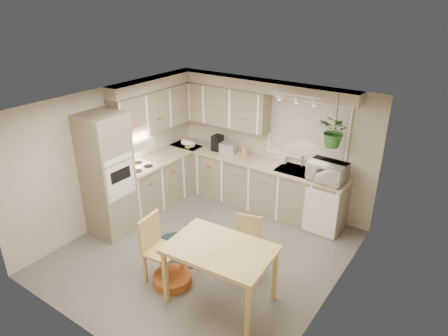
{
  "coord_description": "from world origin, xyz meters",
  "views": [
    {
      "loc": [
        3.25,
        -4.15,
        3.84
      ],
      "look_at": [
        0.01,
        0.55,
        1.28
      ],
      "focal_mm": 32.0,
      "sensor_mm": 36.0,
      "label": 1
    }
  ],
  "objects": [
    {
      "name": "range_hood",
      "position": [
        -1.7,
        0.3,
        1.4
      ],
      "size": [
        0.4,
        0.6,
        0.14
      ],
      "primitive_type": "cube",
      "color": "silver",
      "rests_on": "upper_cab_left"
    },
    {
      "name": "sink",
      "position": [
        0.7,
        1.8,
        0.9
      ],
      "size": [
        0.7,
        0.48,
        0.1
      ],
      "primitive_type": "cube",
      "color": "#B3B6BC",
      "rests_on": "counter_back"
    },
    {
      "name": "dishwasher_front",
      "position": [
        1.3,
        1.49,
        0.42
      ],
      "size": [
        0.58,
        0.02,
        0.83
      ],
      "primitive_type": "cube",
      "color": "silver",
      "rests_on": "base_cab_back"
    },
    {
      "name": "base_cab_back",
      "position": [
        -0.2,
        1.8,
        0.45
      ],
      "size": [
        3.6,
        0.6,
        0.9
      ],
      "primitive_type": "cube",
      "color": "gray",
      "rests_on": "floor"
    },
    {
      "name": "knife_block",
      "position": [
        -0.4,
        1.85,
        1.04
      ],
      "size": [
        0.11,
        0.11,
        0.2
      ],
      "primitive_type": "cube",
      "rotation": [
        0.0,
        0.0,
        -0.22
      ],
      "color": "#D7B86B",
      "rests_on": "counter_back"
    },
    {
      "name": "soffit_back",
      "position": [
        -0.2,
        1.95,
        2.3
      ],
      "size": [
        3.6,
        0.3,
        0.2
      ],
      "primitive_type": "cube",
      "color": "#BAAF9A",
      "rests_on": "wall_back"
    },
    {
      "name": "toaster",
      "position": [
        -0.78,
        1.82,
        1.03
      ],
      "size": [
        0.33,
        0.23,
        0.19
      ],
      "primitive_type": "cube",
      "rotation": [
        0.0,
        0.0,
        0.17
      ],
      "color": "#B3B6BC",
      "rests_on": "counter_back"
    },
    {
      "name": "chair_left",
      "position": [
        -0.1,
        -0.82,
        0.49
      ],
      "size": [
        0.51,
        0.51,
        0.98
      ],
      "primitive_type": "cube",
      "rotation": [
        0.0,
        0.0,
        -1.46
      ],
      "color": "#D7B86B",
      "rests_on": "floor"
    },
    {
      "name": "dining_table",
      "position": [
        0.83,
        -0.72,
        0.42
      ],
      "size": [
        1.4,
        0.98,
        0.84
      ],
      "primitive_type": "cube",
      "rotation": [
        0.0,
        0.0,
        0.07
      ],
      "color": "#D7B86B",
      "rests_on": "floor"
    },
    {
      "name": "oven_stack",
      "position": [
        -1.68,
        -0.38,
        1.05
      ],
      "size": [
        0.65,
        0.65,
        2.1
      ],
      "primitive_type": "cube",
      "color": "gray",
      "rests_on": "floor"
    },
    {
      "name": "soffit_left",
      "position": [
        -1.85,
        1.0,
        2.3
      ],
      "size": [
        0.3,
        2.0,
        0.2
      ],
      "primitive_type": "cube",
      "color": "#BAAF9A",
      "rests_on": "wall_left"
    },
    {
      "name": "coffee_maker",
      "position": [
        -1.01,
        1.8,
        1.09
      ],
      "size": [
        0.18,
        0.21,
        0.31
      ],
      "primitive_type": "cube",
      "rotation": [
        0.0,
        0.0,
        0.03
      ],
      "color": "black",
      "rests_on": "counter_back"
    },
    {
      "name": "counter_back",
      "position": [
        -0.2,
        1.79,
        0.92
      ],
      "size": [
        3.64,
        0.64,
        0.04
      ],
      "primitive_type": "cube",
      "color": "beige",
      "rests_on": "base_cab_back"
    },
    {
      "name": "pet_bed",
      "position": [
        0.07,
        -0.83,
        0.06
      ],
      "size": [
        0.59,
        0.59,
        0.13
      ],
      "primitive_type": "cylinder",
      "rotation": [
        0.0,
        0.0,
        -0.05
      ],
      "color": "#A95C21",
      "rests_on": "floor"
    },
    {
      "name": "upper_cab_left",
      "position": [
        -1.82,
        1.0,
        1.83
      ],
      "size": [
        0.35,
        2.0,
        0.75
      ],
      "primitive_type": "cube",
      "color": "gray",
      "rests_on": "wall_left"
    },
    {
      "name": "counter_left",
      "position": [
        -1.69,
        0.88,
        0.92
      ],
      "size": [
        0.64,
        1.89,
        0.04
      ],
      "primitive_type": "cube",
      "color": "beige",
      "rests_on": "base_cab_left"
    },
    {
      "name": "floor",
      "position": [
        0.0,
        0.0,
        0.0
      ],
      "size": [
        4.2,
        4.2,
        0.0
      ],
      "primitive_type": "plane",
      "color": "#625D57",
      "rests_on": "ground"
    },
    {
      "name": "base_cab_left",
      "position": [
        -1.7,
        0.88,
        0.45
      ],
      "size": [
        0.6,
        1.85,
        0.9
      ],
      "primitive_type": "cube",
      "color": "gray",
      "rests_on": "floor"
    },
    {
      "name": "window_frame",
      "position": [
        0.7,
        2.08,
        1.6
      ],
      "size": [
        1.5,
        0.02,
        1.1
      ],
      "primitive_type": "cube",
      "color": "white",
      "rests_on": "wall_back"
    },
    {
      "name": "window_blinds",
      "position": [
        0.7,
        2.07,
        1.6
      ],
      "size": [
        1.4,
        0.02,
        1.0
      ],
      "primitive_type": "cube",
      "color": "beige",
      "rests_on": "wall_back"
    },
    {
      "name": "wall_oven_face",
      "position": [
        -1.35,
        -0.38,
        1.05
      ],
      "size": [
        0.02,
        0.56,
        0.58
      ],
      "primitive_type": "cube",
      "color": "silver",
      "rests_on": "oven_stack"
    },
    {
      "name": "wall_right",
      "position": [
        2.0,
        0.0,
        1.2
      ],
      "size": [
        0.04,
        4.2,
        2.4
      ],
      "primitive_type": "cube",
      "color": "#BAAF9A",
      "rests_on": "floor"
    },
    {
      "name": "wall_clock",
      "position": [
        0.15,
        2.07,
        2.18
      ],
      "size": [
        0.3,
        0.03,
        0.3
      ],
      "primitive_type": "cylinder",
      "rotation": [
        1.57,
        0.0,
        0.0
      ],
      "color": "#DFC74E",
      "rests_on": "wall_back"
    },
    {
      "name": "hanging_plant",
      "position": [
        1.32,
        1.7,
        1.75
      ],
      "size": [
        0.63,
        0.66,
        0.41
      ],
      "primitive_type": "imported",
      "rotation": [
        0.0,
        0.0,
        -0.37
      ],
      "color": "#295D25",
      "rests_on": "ceiling"
    },
    {
      "name": "upper_cab_back",
      "position": [
        -1.0,
        1.93,
        1.83
      ],
      "size": [
        2.0,
        0.35,
        0.75
      ],
      "primitive_type": "cube",
      "color": "gray",
      "rests_on": "wall_back"
    },
    {
      "name": "braided_rug",
      "position": [
        -0.34,
        -0.15,
        0.01
      ],
      "size": [
        1.29,
        1.11,
        0.01
      ],
      "primitive_type": "ellipsoid",
      "rotation": [
        0.0,
        0.0,
        -0.3
      ],
      "color": "black",
      "rests_on": "floor"
    },
    {
      "name": "ceiling",
      "position": [
        0.0,
        0.0,
        2.4
      ],
      "size": [
        4.2,
        4.2,
        0.0
      ],
      "primitive_type": "plane",
      "color": "white",
      "rests_on": "wall_back"
    },
    {
      "name": "wall_left",
      "position": [
        -2.0,
        0.0,
        1.2
      ],
      "size": [
        0.04,
        4.2,
        2.4
      ],
      "primitive_type": "cube",
      "color": "#BAAF9A",
      "rests_on": "floor"
    },
    {
      "name": "cooktop",
      "position": [
        -1.68,
        0.3,
        0.94
      ],
      "size": [
        0.52,
        0.58,
        0.02
      ],
      "primitive_type": "cube",
      "color": "silver",
      "rests_on": "counter_left"
    },
    {
      "name": "wall_back",
      "position": [
        0.0,
        2.1,
        1.2
      ],
      "size": [
        4.0,
        0.04,
        2.4
      ],
      "primitive_type": "cube",
      "color": "#BAAF9A",
      "rests_on": "floor"
    },
    {
      "name": "chair_back",
      "position": [
        0.78,
        -0.01,
        0.43
      ],
      "size": [
        0.5,
        0.5,
        0.85
      ],
      "primitive_type": "cube",
      "rotation": [
        0.0,
        0.0,
        3.43
      ],
      "color": "#D7B86B",
      "rests_on": "floor"
    },
    {
      "name": "track_light_bar",
      "position": [
        0.7,
        1.55,
        2.33
      ],
      "size": [
        0.8,
        0.04,
        0.04
      ],
      "primitive_type": "cube",
      "color": "silver",
      "rests_on": "ceiling"
    },
    {
      "name": "microwave",
      "position": [
        1.27,
        1.7,
        1.14
      ],
      "size": [
        0.62,
        0.36,
        0.41
      ],
      "primitive_type": "imported",
      "rotation": [
        0.0,
        0.0,
        -0.05
      ],
      "color": "silver",
      "rests_on": "counter_back"
    },
    {
      "name": "soap_bottle",
      "position": [
        0.36,
        1.95,
        0.99
      ],
      "size": [
        0.13,
        0.22,
        0.1
      ],
      "primitive_type": "imported",
      "rotation": [
        0.0,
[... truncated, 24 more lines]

